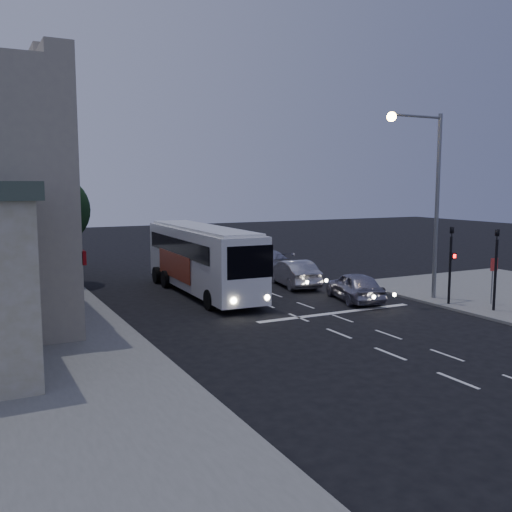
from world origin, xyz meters
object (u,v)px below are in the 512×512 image
street_tree (53,207)px  tour_bus (202,257)px  car_sedan_a (293,273)px  streetlight (428,185)px  car_suv (355,286)px  traffic_signal_main (451,256)px  car_extra (195,246)px  regulatory_sign (493,273)px  car_sedan_b (260,261)px  car_sedan_c (229,252)px  traffic_signal_side (496,260)px

street_tree → tour_bus: bearing=-41.7°
car_sedan_a → streetlight: size_ratio=0.51×
car_suv → traffic_signal_main: bearing=150.8°
car_suv → car_extra: size_ratio=0.96×
car_extra → regulatory_sign: 25.81m
car_sedan_b → street_tree: street_tree is taller
tour_bus → car_sedan_c: bearing=60.2°
regulatory_sign → traffic_signal_main: bearing=149.2°
traffic_signal_main → car_sedan_a: bearing=115.9°
tour_bus → street_tree: street_tree is taller
car_suv → car_sedan_c: size_ratio=0.73×
traffic_signal_main → car_suv: bearing=137.2°
car_sedan_a → traffic_signal_side: bearing=123.8°
tour_bus → street_tree: 9.17m
traffic_signal_main → traffic_signal_side: size_ratio=1.00×
car_suv → traffic_signal_side: 6.60m
streetlight → street_tree: size_ratio=1.45×
tour_bus → traffic_signal_main: (9.23, -8.40, 0.50)m
tour_bus → streetlight: bearing=-36.2°
car_sedan_c → traffic_signal_main: (3.06, -18.52, 1.60)m
car_sedan_b → car_extra: bearing=-91.5°
tour_bus → regulatory_sign: 14.43m
regulatory_sign → streetlight: 5.18m
car_sedan_a → regulatory_sign: bearing=130.9°
car_extra → regulatory_sign: bearing=98.6°
car_sedan_c → traffic_signal_side: bearing=101.2°
car_extra → street_tree: street_tree is taller
traffic_signal_main → street_tree: (-15.81, 14.25, 2.08)m
regulatory_sign → streetlight: streetlight is taller
car_sedan_a → traffic_signal_main: bearing=125.0°
car_extra → streetlight: streetlight is taller
tour_bus → streetlight: 11.99m
car_sedan_a → car_extra: (0.32, 16.30, -0.02)m
car_suv → street_tree: street_tree is taller
car_sedan_a → traffic_signal_main: traffic_signal_main is taller
traffic_signal_side → street_tree: bearing=135.5°
car_suv → streetlight: (3.01, -1.60, 5.00)m
car_sedan_c → car_extra: car_sedan_c is taller
car_suv → regulatory_sign: 6.46m
car_sedan_b → traffic_signal_side: traffic_signal_side is taller
car_sedan_a → traffic_signal_side: size_ratio=1.12×
tour_bus → regulatory_sign: (10.93, -9.41, -0.33)m
car_sedan_c → regulatory_sign: 20.12m
car_suv → car_sedan_b: (0.14, 10.42, 0.04)m
street_tree → traffic_signal_side: bearing=-44.5°
streetlight → regulatory_sign: bearing=-51.3°
tour_bus → car_sedan_c: tour_bus is taller
car_extra → traffic_signal_side: (4.24, -26.22, 1.68)m
car_sedan_c → traffic_signal_main: traffic_signal_main is taller
car_extra → regulatory_sign: size_ratio=2.03×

